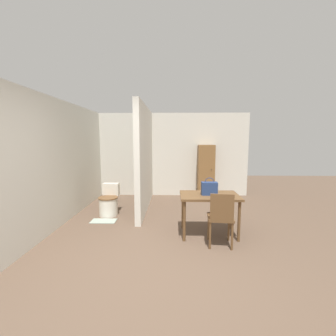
# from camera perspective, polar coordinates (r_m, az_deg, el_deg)

# --- Properties ---
(ground_plane) EXTENTS (16.00, 16.00, 0.00)m
(ground_plane) POSITION_cam_1_polar(r_m,az_deg,el_deg) (3.20, -3.42, -25.12)
(ground_plane) COLOR brown
(wall_back) EXTENTS (4.99, 0.12, 2.50)m
(wall_back) POSITION_cam_1_polar(r_m,az_deg,el_deg) (6.88, -0.64, 3.39)
(wall_back) COLOR silver
(wall_back) RESTS_ON ground_plane
(wall_left) EXTENTS (0.12, 5.11, 2.50)m
(wall_left) POSITION_cam_1_polar(r_m,az_deg,el_deg) (5.29, -24.35, 1.60)
(wall_left) COLOR silver
(wall_left) RESTS_ON ground_plane
(partition_wall) EXTENTS (0.12, 2.56, 2.50)m
(partition_wall) POSITION_cam_1_polar(r_m,az_deg,el_deg) (5.58, -5.84, 2.46)
(partition_wall) COLOR silver
(partition_wall) RESTS_ON ground_plane
(dining_table) EXTENTS (1.04, 0.69, 0.74)m
(dining_table) POSITION_cam_1_polar(r_m,az_deg,el_deg) (4.11, 10.44, -7.91)
(dining_table) COLOR brown
(dining_table) RESTS_ON ground_plane
(wooden_chair) EXTENTS (0.43, 0.43, 0.89)m
(wooden_chair) POSITION_cam_1_polar(r_m,az_deg,el_deg) (3.73, 13.25, -11.94)
(wooden_chair) COLOR brown
(wooden_chair) RESTS_ON ground_plane
(toilet) EXTENTS (0.43, 0.58, 0.69)m
(toilet) POSITION_cam_1_polar(r_m,az_deg,el_deg) (5.35, -14.75, -8.48)
(toilet) COLOR silver
(toilet) RESTS_ON ground_plane
(handbag) EXTENTS (0.28, 0.14, 0.31)m
(handbag) POSITION_cam_1_polar(r_m,az_deg,el_deg) (4.04, 10.46, -5.09)
(handbag) COLOR navy
(handbag) RESTS_ON dining_table
(wooden_cabinet) EXTENTS (0.48, 0.39, 1.56)m
(wooden_cabinet) POSITION_cam_1_polar(r_m,az_deg,el_deg) (6.73, 9.60, -0.83)
(wooden_cabinet) COLOR brown
(wooden_cabinet) RESTS_ON ground_plane
(bath_mat) EXTENTS (0.52, 0.28, 0.01)m
(bath_mat) POSITION_cam_1_polar(r_m,az_deg,el_deg) (5.04, -16.04, -12.82)
(bath_mat) COLOR #99A899
(bath_mat) RESTS_ON ground_plane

